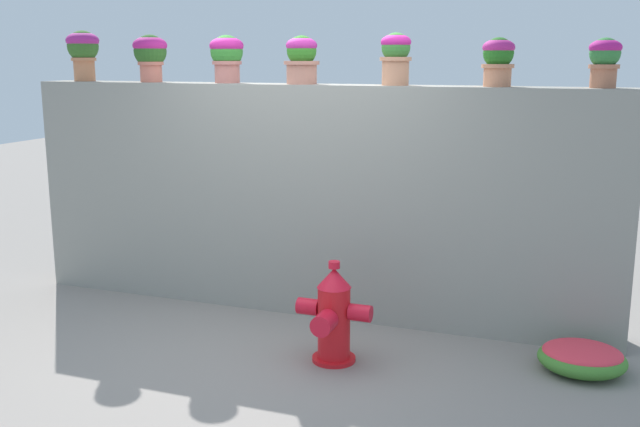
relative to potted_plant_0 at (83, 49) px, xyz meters
The scene contains 11 objects.
ground_plane 3.41m from the potted_plant_0, 27.48° to the right, with size 24.00×24.00×0.00m, color gray.
stone_wall 2.59m from the potted_plant_0, ahead, with size 5.22×0.37×1.97m, color gray.
potted_plant_0 is the anchor object (origin of this frame).
potted_plant_1 0.74m from the potted_plant_0, ahead, with size 0.31×0.31×0.42m.
potted_plant_2 1.48m from the potted_plant_0, ahead, with size 0.30×0.30×0.41m.
potted_plant_3 2.20m from the potted_plant_0, ahead, with size 0.30×0.30×0.40m.
potted_plant_4 3.00m from the potted_plant_0, ahead, with size 0.25×0.25×0.41m.
potted_plant_5 3.80m from the potted_plant_0, ahead, with size 0.25×0.25×0.37m.
potted_plant_6 4.55m from the potted_plant_0, ahead, with size 0.23×0.23×0.36m.
fire_hydrant 3.57m from the potted_plant_0, 19.83° to the right, with size 0.56×0.46×0.76m.
flower_bush_left 5.07m from the potted_plant_0, ahead, with size 0.62×0.55×0.21m.
Camera 1 is at (2.25, -4.65, 2.20)m, focal length 41.40 mm.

